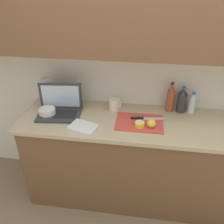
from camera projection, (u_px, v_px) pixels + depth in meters
ground_plane at (141, 193)px, 2.49m from camera, size 12.00×12.00×0.00m
wall_back at (155, 37)px, 1.89m from camera, size 5.20×0.38×2.60m
counter_unit at (146, 160)px, 2.26m from camera, size 2.24×0.61×0.89m
laptop at (60, 107)px, 2.13m from camera, size 0.41×0.29×0.26m
cutting_board at (139, 122)px, 2.02m from camera, size 0.40×0.29×0.01m
knife at (142, 118)px, 2.05m from camera, size 0.30×0.08×0.02m
lemon_half_cut at (140, 124)px, 1.95m from camera, size 0.08×0.08×0.04m
lemon_whole_beside at (151, 123)px, 1.93m from camera, size 0.07×0.07×0.07m
bottle_green_soda at (192, 103)px, 2.13m from camera, size 0.06×0.06×0.20m
bottle_oil_tall at (182, 100)px, 2.13m from camera, size 0.08×0.08×0.25m
bottle_water_clear at (170, 98)px, 2.13m from camera, size 0.07×0.07×0.28m
measuring_cup at (114, 105)px, 2.18m from camera, size 0.11×0.09×0.11m
bowl_white at (47, 112)px, 2.10m from camera, size 0.15×0.15×0.07m
paper_towel_roll at (47, 92)px, 2.25m from camera, size 0.11×0.11×0.26m
dish_towel at (83, 127)px, 1.94m from camera, size 0.26×0.22×0.02m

